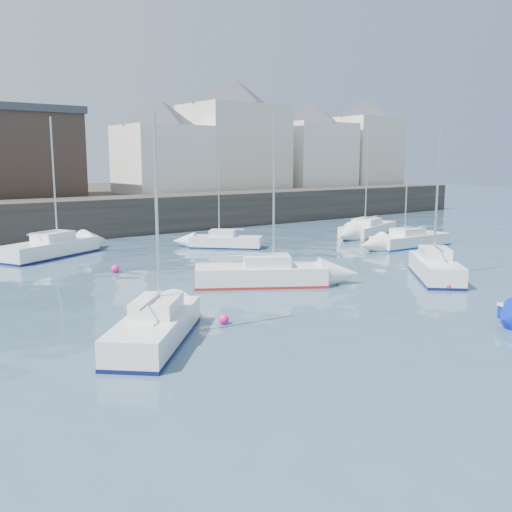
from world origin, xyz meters
TOP-DOWN VIEW (x-y plane):
  - water at (0.00, 0.00)m, footprint 220.00×220.00m
  - quay_wall at (0.00, 35.00)m, footprint 90.00×5.00m
  - land_strip at (0.00, 53.00)m, footprint 90.00×32.00m
  - bldg_east_a at (20.00, 42.00)m, footprint 13.36×13.36m
  - bldg_east_b at (31.00, 41.50)m, footprint 11.88×11.88m
  - bldg_east_c at (40.00, 41.50)m, footprint 11.14×11.14m
  - bldg_east_d at (11.00, 41.50)m, footprint 11.14×11.14m
  - sailboat_a at (-7.80, 7.31)m, footprint 5.32×5.47m
  - sailboat_b at (0.43, 12.15)m, footprint 6.45×5.11m
  - sailboat_c at (8.50, 7.98)m, footprint 5.19×5.36m
  - sailboat_d at (16.43, 15.67)m, footprint 6.30×2.39m
  - sailboat_f at (5.87, 23.13)m, footprint 4.56×4.65m
  - sailboat_g at (18.95, 21.77)m, footprint 7.28×4.38m
  - sailboat_h at (-5.00, 26.69)m, footprint 6.95×4.95m
  - buoy_near at (-4.76, 7.75)m, footprint 0.38×0.38m
  - buoy_mid at (6.70, 6.00)m, footprint 0.41×0.41m
  - buoy_far at (-3.87, 19.47)m, footprint 0.43×0.43m

SIDE VIEW (x-z plane):
  - water at x=0.00m, z-range 0.00..0.00m
  - buoy_near at x=-4.76m, z-range -0.19..0.19m
  - buoy_mid at x=6.70m, z-range -0.21..0.21m
  - buoy_far at x=-3.87m, z-range -0.22..0.22m
  - sailboat_f at x=5.87m, z-range -2.76..3.66m
  - sailboat_d at x=16.43m, z-range -3.47..4.42m
  - sailboat_g at x=18.95m, z-range -3.89..4.89m
  - sailboat_a at x=-7.80m, z-range -3.23..4.29m
  - sailboat_b at x=0.43m, z-range -3.56..4.62m
  - sailboat_h at x=-5.00m, z-range -3.75..4.88m
  - sailboat_c at x=8.50m, z-range -3.16..4.30m
  - land_strip at x=0.00m, z-range 0.00..2.80m
  - quay_wall at x=0.00m, z-range 0.00..3.00m
  - bldg_east_d at x=11.00m, z-range 2.89..11.84m
  - bldg_east_b at x=31.00m, z-range 2.89..12.84m
  - bldg_east_c at x=40.00m, z-range 2.90..13.85m
  - bldg_east_a at x=20.00m, z-range 2.91..14.71m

